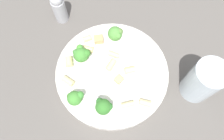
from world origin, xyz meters
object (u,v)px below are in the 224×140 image
(broccoli_floret_3, at_px, (104,106))
(rigatoni_5, at_px, (69,62))
(rigatoni_6, at_px, (87,39))
(rigatoni_7, at_px, (88,49))
(rigatoni_8, at_px, (130,70))
(pepper_shaker, at_px, (59,7))
(broccoli_floret_2, at_px, (116,34))
(drinking_glass, at_px, (201,82))
(rigatoni_4, at_px, (114,55))
(pasta_bowl, at_px, (112,73))
(broccoli_floret_0, at_px, (75,98))
(broccoli_floret_1, at_px, (81,54))
(rigatoni_2, at_px, (128,104))
(chicken_chunk_1, at_px, (99,39))
(rigatoni_1, at_px, (110,65))
(rigatoni_0, at_px, (68,81))
(rigatoni_3, at_px, (145,103))
(chicken_chunk_0, at_px, (119,80))

(broccoli_floret_3, relative_size, rigatoni_5, 1.80)
(rigatoni_6, height_order, rigatoni_7, same)
(rigatoni_8, bearing_deg, pepper_shaker, -143.62)
(broccoli_floret_2, distance_m, drinking_glass, 0.24)
(rigatoni_4, height_order, rigatoni_6, same)
(drinking_glass, bearing_deg, pasta_bowl, -110.23)
(broccoli_floret_0, bearing_deg, broccoli_floret_3, 61.89)
(broccoli_floret_1, relative_size, broccoli_floret_2, 0.97)
(rigatoni_2, relative_size, chicken_chunk_1, 1.24)
(rigatoni_1, distance_m, rigatoni_6, 0.10)
(rigatoni_6, bearing_deg, broccoli_floret_3, 4.02)
(rigatoni_0, relative_size, rigatoni_6, 1.43)
(broccoli_floret_0, xyz_separation_m, pepper_shaker, (-0.26, -0.01, 0.00))
(rigatoni_3, relative_size, chicken_chunk_1, 1.17)
(pasta_bowl, relative_size, chicken_chunk_1, 11.95)
(broccoli_floret_0, height_order, broccoli_floret_3, broccoli_floret_3)
(broccoli_floret_1, bearing_deg, broccoli_floret_0, -15.40)
(rigatoni_1, height_order, chicken_chunk_0, rigatoni_1)
(pepper_shaker, bearing_deg, rigatoni_4, 37.44)
(rigatoni_1, distance_m, rigatoni_3, 0.13)
(broccoli_floret_3, xyz_separation_m, rigatoni_0, (-0.08, -0.07, -0.02))
(rigatoni_3, distance_m, rigatoni_5, 0.21)
(broccoli_floret_2, bearing_deg, chicken_chunk_0, -6.77)
(rigatoni_0, xyz_separation_m, chicken_chunk_1, (-0.10, 0.09, 0.00))
(broccoli_floret_3, height_order, rigatoni_8, broccoli_floret_3)
(pasta_bowl, relative_size, rigatoni_0, 9.48)
(broccoli_floret_3, bearing_deg, rigatoni_0, -137.61)
(broccoli_floret_1, distance_m, rigatoni_8, 0.13)
(chicken_chunk_0, bearing_deg, broccoli_floret_3, -37.30)
(pasta_bowl, distance_m, rigatoni_1, 0.02)
(broccoli_floret_0, xyz_separation_m, rigatoni_4, (-0.10, 0.11, -0.01))
(rigatoni_6, relative_size, rigatoni_7, 0.79)
(broccoli_floret_2, relative_size, chicken_chunk_0, 2.49)
(rigatoni_5, relative_size, rigatoni_8, 0.96)
(rigatoni_5, distance_m, pepper_shaker, 0.16)
(pasta_bowl, height_order, chicken_chunk_0, chicken_chunk_0)
(pasta_bowl, relative_size, rigatoni_2, 9.61)
(broccoli_floret_2, relative_size, rigatoni_8, 1.72)
(rigatoni_2, bearing_deg, broccoli_floret_2, 178.43)
(broccoli_floret_1, bearing_deg, chicken_chunk_1, 131.41)
(rigatoni_7, distance_m, drinking_glass, 0.29)
(rigatoni_1, relative_size, rigatoni_5, 1.16)
(rigatoni_2, bearing_deg, rigatoni_4, -176.15)
(rigatoni_1, distance_m, rigatoni_2, 0.11)
(rigatoni_2, height_order, rigatoni_5, rigatoni_5)
(rigatoni_3, bearing_deg, rigatoni_6, -150.40)
(rigatoni_1, relative_size, rigatoni_8, 1.11)
(pasta_bowl, relative_size, broccoli_floret_2, 6.32)
(broccoli_floret_1, bearing_deg, drinking_glass, 65.44)
(chicken_chunk_1, height_order, drinking_glass, drinking_glass)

